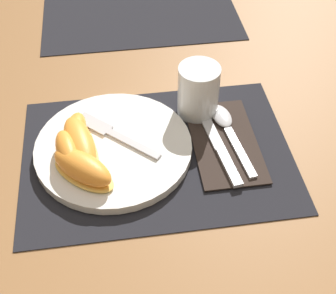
{
  "coord_description": "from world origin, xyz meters",
  "views": [
    {
      "loc": [
        -0.06,
        -0.55,
        0.6
      ],
      "look_at": [
        0.02,
        -0.01,
        0.02
      ],
      "focal_mm": 50.0,
      "sensor_mm": 36.0,
      "label": 1
    }
  ],
  "objects_px": {
    "knife": "(217,143)",
    "spoon": "(226,125)",
    "citrus_wedge_1": "(80,144)",
    "citrus_wedge_3": "(83,168)",
    "juice_glass": "(198,93)",
    "citrus_wedge_0": "(75,137)",
    "plate": "(114,148)",
    "fork": "(112,133)",
    "citrus_wedge_2": "(68,153)"
  },
  "relations": [
    {
      "from": "citrus_wedge_1",
      "to": "citrus_wedge_3",
      "type": "distance_m",
      "value": 0.05
    },
    {
      "from": "juice_glass",
      "to": "spoon",
      "type": "bearing_deg",
      "value": -50.59
    },
    {
      "from": "spoon",
      "to": "citrus_wedge_0",
      "type": "relative_size",
      "value": 1.51
    },
    {
      "from": "knife",
      "to": "citrus_wedge_0",
      "type": "relative_size",
      "value": 1.75
    },
    {
      "from": "spoon",
      "to": "plate",
      "type": "bearing_deg",
      "value": -172.21
    },
    {
      "from": "citrus_wedge_0",
      "to": "citrus_wedge_3",
      "type": "height_order",
      "value": "citrus_wedge_3"
    },
    {
      "from": "fork",
      "to": "citrus_wedge_2",
      "type": "relative_size",
      "value": 1.34
    },
    {
      "from": "citrus_wedge_0",
      "to": "citrus_wedge_1",
      "type": "xyz_separation_m",
      "value": [
        0.01,
        -0.02,
        0.0
      ]
    },
    {
      "from": "citrus_wedge_2",
      "to": "knife",
      "type": "bearing_deg",
      "value": 3.1
    },
    {
      "from": "plate",
      "to": "citrus_wedge_3",
      "type": "distance_m",
      "value": 0.08
    },
    {
      "from": "knife",
      "to": "citrus_wedge_3",
      "type": "bearing_deg",
      "value": -167.84
    },
    {
      "from": "spoon",
      "to": "citrus_wedge_1",
      "type": "distance_m",
      "value": 0.26
    },
    {
      "from": "spoon",
      "to": "citrus_wedge_1",
      "type": "relative_size",
      "value": 1.28
    },
    {
      "from": "citrus_wedge_3",
      "to": "plate",
      "type": "bearing_deg",
      "value": 50.68
    },
    {
      "from": "citrus_wedge_1",
      "to": "citrus_wedge_0",
      "type": "bearing_deg",
      "value": 113.08
    },
    {
      "from": "juice_glass",
      "to": "citrus_wedge_1",
      "type": "xyz_separation_m",
      "value": [
        -0.22,
        -0.09,
        -0.01
      ]
    },
    {
      "from": "plate",
      "to": "fork",
      "type": "xyz_separation_m",
      "value": [
        -0.0,
        0.03,
        0.01
      ]
    },
    {
      "from": "citrus_wedge_1",
      "to": "citrus_wedge_3",
      "type": "bearing_deg",
      "value": -86.12
    },
    {
      "from": "fork",
      "to": "citrus_wedge_1",
      "type": "relative_size",
      "value": 1.01
    },
    {
      "from": "citrus_wedge_0",
      "to": "citrus_wedge_2",
      "type": "bearing_deg",
      "value": -103.36
    },
    {
      "from": "fork",
      "to": "citrus_wedge_3",
      "type": "relative_size",
      "value": 1.18
    },
    {
      "from": "juice_glass",
      "to": "knife",
      "type": "relative_size",
      "value": 0.47
    },
    {
      "from": "plate",
      "to": "juice_glass",
      "type": "bearing_deg",
      "value": 26.54
    },
    {
      "from": "juice_glass",
      "to": "citrus_wedge_1",
      "type": "bearing_deg",
      "value": -157.82
    },
    {
      "from": "spoon",
      "to": "juice_glass",
      "type": "bearing_deg",
      "value": 129.41
    },
    {
      "from": "plate",
      "to": "citrus_wedge_3",
      "type": "height_order",
      "value": "citrus_wedge_3"
    },
    {
      "from": "citrus_wedge_0",
      "to": "knife",
      "type": "bearing_deg",
      "value": -6.17
    },
    {
      "from": "citrus_wedge_3",
      "to": "citrus_wedge_1",
      "type": "bearing_deg",
      "value": 93.88
    },
    {
      "from": "citrus_wedge_0",
      "to": "citrus_wedge_3",
      "type": "relative_size",
      "value": 1.0
    },
    {
      "from": "plate",
      "to": "citrus_wedge_0",
      "type": "relative_size",
      "value": 2.23
    },
    {
      "from": "citrus_wedge_3",
      "to": "fork",
      "type": "bearing_deg",
      "value": 60.34
    },
    {
      "from": "fork",
      "to": "citrus_wedge_3",
      "type": "bearing_deg",
      "value": -119.66
    },
    {
      "from": "plate",
      "to": "citrus_wedge_0",
      "type": "height_order",
      "value": "citrus_wedge_0"
    },
    {
      "from": "juice_glass",
      "to": "citrus_wedge_0",
      "type": "xyz_separation_m",
      "value": [
        -0.23,
        -0.07,
        -0.01
      ]
    },
    {
      "from": "citrus_wedge_0",
      "to": "citrus_wedge_3",
      "type": "distance_m",
      "value": 0.08
    },
    {
      "from": "plate",
      "to": "juice_glass",
      "type": "distance_m",
      "value": 0.18
    },
    {
      "from": "spoon",
      "to": "fork",
      "type": "height_order",
      "value": "fork"
    },
    {
      "from": "fork",
      "to": "citrus_wedge_0",
      "type": "distance_m",
      "value": 0.07
    },
    {
      "from": "knife",
      "to": "spoon",
      "type": "bearing_deg",
      "value": 57.94
    },
    {
      "from": "spoon",
      "to": "citrus_wedge_1",
      "type": "xyz_separation_m",
      "value": [
        -0.26,
        -0.04,
        0.02
      ]
    },
    {
      "from": "citrus_wedge_0",
      "to": "citrus_wedge_1",
      "type": "height_order",
      "value": "citrus_wedge_1"
    },
    {
      "from": "plate",
      "to": "citrus_wedge_3",
      "type": "relative_size",
      "value": 2.23
    },
    {
      "from": "spoon",
      "to": "citrus_wedge_3",
      "type": "distance_m",
      "value": 0.27
    },
    {
      "from": "knife",
      "to": "citrus_wedge_2",
      "type": "distance_m",
      "value": 0.26
    },
    {
      "from": "juice_glass",
      "to": "citrus_wedge_3",
      "type": "distance_m",
      "value": 0.26
    },
    {
      "from": "juice_glass",
      "to": "citrus_wedge_0",
      "type": "bearing_deg",
      "value": -163.54
    },
    {
      "from": "juice_glass",
      "to": "fork",
      "type": "relative_size",
      "value": 0.7
    },
    {
      "from": "spoon",
      "to": "fork",
      "type": "xyz_separation_m",
      "value": [
        -0.21,
        -0.0,
        0.01
      ]
    },
    {
      "from": "plate",
      "to": "knife",
      "type": "distance_m",
      "value": 0.18
    },
    {
      "from": "citrus_wedge_3",
      "to": "knife",
      "type": "bearing_deg",
      "value": 12.16
    }
  ]
}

